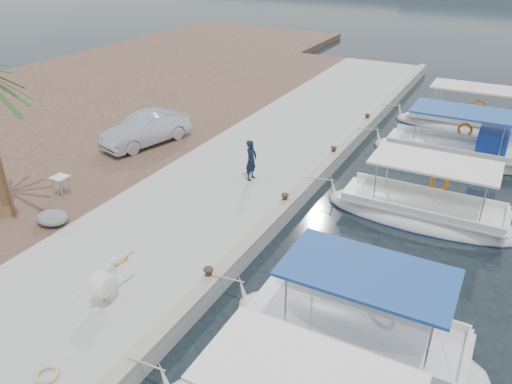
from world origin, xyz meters
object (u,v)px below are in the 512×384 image
fishing_caique_c (421,215)px  fishing_caique_b (353,339)px  fisherman (251,160)px  fishing_caique_e (466,127)px  parked_car (146,129)px  pelican (104,283)px  fishing_caique_d (453,154)px

fishing_caique_c → fishing_caique_b: bearing=-91.7°
fishing_caique_c → fisherman: size_ratio=4.30×
fishing_caique_e → parked_car: 16.24m
fishing_caique_e → pelican: size_ratio=4.86×
fishing_caique_b → fishing_caique_d: (0.38, 13.20, 0.07)m
fishing_caique_d → pelican: (-6.37, -15.28, 0.91)m
fishing_caique_e → fisherman: 13.16m
fishing_caique_c → parked_car: size_ratio=1.65×
fishing_caique_b → fishing_caique_c: size_ratio=0.94×
parked_car → fishing_caique_d: bearing=40.8°
fishing_caique_b → pelican: bearing=-160.9°
fishing_caique_b → fishing_caique_d: same height
fishing_caique_c → fishing_caique_d: size_ratio=0.98×
fishing_caique_d → parked_car: 13.91m
fishing_caique_d → fishing_caique_e: 4.25m
pelican → fisherman: size_ratio=0.93×
fishing_caique_b → fishing_caique_e: same height
fishing_caique_d → fishing_caique_e: size_ratio=0.97×
pelican → fisherman: fisherman is taller
pelican → fishing_caique_e: bearing=71.9°
fishing_caique_c → fisherman: (-6.36, -0.90, 1.18)m
fishing_caique_d → fishing_caique_e: (0.02, 4.25, -0.07)m
fishing_caique_c → fishing_caique_e: size_ratio=0.95×
fishing_caique_d → fisherman: (-6.53, -7.11, 1.11)m
fishing_caique_c → parked_car: 12.36m
fisherman → parked_car: fisherman is taller
fishing_caique_e → fisherman: bearing=-119.9°
fishing_caique_b → parked_car: size_ratio=1.55×
fishing_caique_c → parked_car: bearing=179.4°
fishing_caique_d → fishing_caique_e: bearing=89.8°
fishing_caique_d → fishing_caique_c: bearing=-91.5°
fishing_caique_b → fisherman: (-6.15, 6.10, 1.18)m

